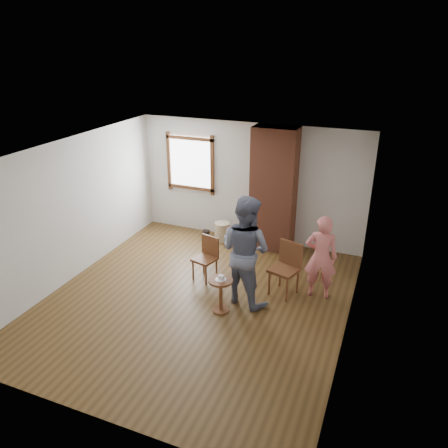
{
  "coord_description": "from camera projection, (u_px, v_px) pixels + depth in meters",
  "views": [
    {
      "loc": [
        2.84,
        -5.78,
        4.22
      ],
      "look_at": [
        0.18,
        0.8,
        1.15
      ],
      "focal_mm": 35.0,
      "sensor_mm": 36.0,
      "label": 1
    }
  ],
  "objects": [
    {
      "name": "man",
      "position": [
        245.0,
        250.0,
        7.22
      ],
      "size": [
        1.11,
        0.98,
        1.91
      ],
      "primitive_type": "imported",
      "rotation": [
        0.0,
        0.0,
        2.82
      ],
      "color": "#161F3C",
      "rests_on": "ground"
    },
    {
      "name": "brick_chimney",
      "position": [
        274.0,
        190.0,
        8.98
      ],
      "size": [
        0.9,
        0.5,
        2.6
      ],
      "primitive_type": "cube",
      "color": "#9C5037",
      "rests_on": "ground"
    },
    {
      "name": "person_pink",
      "position": [
        321.0,
        257.0,
        7.42
      ],
      "size": [
        0.6,
        0.44,
        1.52
      ],
      "primitive_type": "imported",
      "rotation": [
        0.0,
        0.0,
        3.28
      ],
      "color": "#DD716E",
      "rests_on": "ground"
    },
    {
      "name": "ground",
      "position": [
        197.0,
        300.0,
        7.58
      ],
      "size": [
        5.5,
        5.5,
        0.0
      ],
      "primitive_type": "plane",
      "color": "brown",
      "rests_on": "ground"
    },
    {
      "name": "room_shell",
      "position": [
        207.0,
        191.0,
        7.39
      ],
      "size": [
        5.04,
        5.52,
        2.62
      ],
      "color": "silver",
      "rests_on": "ground"
    },
    {
      "name": "dining_chair_left",
      "position": [
        207.0,
        255.0,
        8.11
      ],
      "size": [
        0.47,
        0.47,
        0.82
      ],
      "rotation": [
        0.0,
        0.0,
        -0.26
      ],
      "color": "brown",
      "rests_on": "ground"
    },
    {
      "name": "stoneware_crock",
      "position": [
        222.0,
        232.0,
        9.71
      ],
      "size": [
        0.4,
        0.4,
        0.43
      ],
      "primitive_type": "cylinder",
      "rotation": [
        0.0,
        0.0,
        0.23
      ],
      "color": "#C8B790",
      "rests_on": "ground"
    },
    {
      "name": "cake_plate",
      "position": [
        221.0,
        279.0,
        7.05
      ],
      "size": [
        0.18,
        0.18,
        0.01
      ],
      "primitive_type": "cylinder",
      "color": "white",
      "rests_on": "side_table"
    },
    {
      "name": "dark_pot",
      "position": [
        206.0,
        234.0,
        9.89
      ],
      "size": [
        0.17,
        0.17,
        0.17
      ],
      "primitive_type": "cylinder",
      "rotation": [
        0.0,
        0.0,
        0.04
      ],
      "color": "black",
      "rests_on": "ground"
    },
    {
      "name": "dining_chair_right",
      "position": [
        287.0,
        265.0,
        7.62
      ],
      "size": [
        0.55,
        0.55,
        0.95
      ],
      "rotation": [
        0.0,
        0.0,
        -0.29
      ],
      "color": "brown",
      "rests_on": "ground"
    },
    {
      "name": "cake_slice",
      "position": [
        221.0,
        278.0,
        7.03
      ],
      "size": [
        0.08,
        0.07,
        0.06
      ],
      "primitive_type": "cube",
      "color": "silver",
      "rests_on": "cake_plate"
    },
    {
      "name": "side_table",
      "position": [
        221.0,
        290.0,
        7.13
      ],
      "size": [
        0.4,
        0.4,
        0.6
      ],
      "color": "brown",
      "rests_on": "ground"
    }
  ]
}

